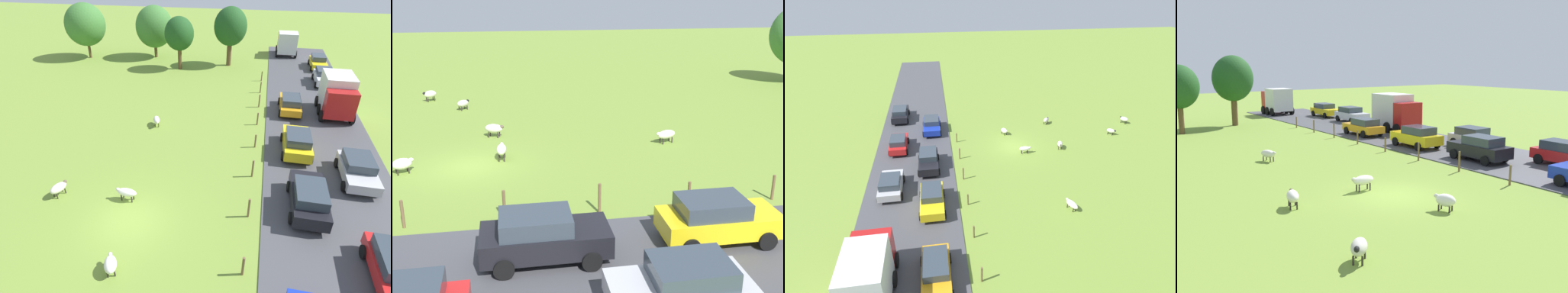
{
  "view_description": "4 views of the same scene",
  "coord_description": "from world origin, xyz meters",
  "views": [
    {
      "loc": [
        5.94,
        -11.03,
        12.09
      ],
      "look_at": [
        2.33,
        5.74,
        1.56
      ],
      "focal_mm": 28.47,
      "sensor_mm": 36.0,
      "label": 1
    },
    {
      "loc": [
        23.01,
        2.0,
        8.45
      ],
      "look_at": [
        1.96,
        5.62,
        1.39
      ],
      "focal_mm": 44.13,
      "sensor_mm": 36.0,
      "label": 2
    },
    {
      "loc": [
        8.11,
        28.87,
        16.59
      ],
      "look_at": [
        4.08,
        2.27,
        1.59
      ],
      "focal_mm": 28.27,
      "sensor_mm": 36.0,
      "label": 3
    },
    {
      "loc": [
        -13.07,
        -16.76,
        6.44
      ],
      "look_at": [
        2.62,
        5.65,
        1.29
      ],
      "focal_mm": 41.45,
      "sensor_mm": 36.0,
      "label": 4
    }
  ],
  "objects": [
    {
      "name": "fence_post_3",
      "position": [
        6.13,
        9.07,
        0.53
      ],
      "size": [
        0.12,
        0.12,
        1.06
      ],
      "primitive_type": "cylinder",
      "color": "brown",
      "rests_on": "ground_plane"
    },
    {
      "name": "car_2",
      "position": [
        12.87,
        30.09,
        0.86
      ],
      "size": [
        2.01,
        4.41,
        1.54
      ],
      "color": "yellow",
      "rests_on": "road_strip"
    },
    {
      "name": "fence_post_7",
      "position": [
        6.13,
        23.83,
        0.56
      ],
      "size": [
        0.12,
        0.12,
        1.11
      ],
      "primitive_type": "cylinder",
      "color": "brown",
      "rests_on": "ground_plane"
    },
    {
      "name": "fence_post_1",
      "position": [
        6.13,
        1.68,
        0.61
      ],
      "size": [
        0.12,
        0.12,
        1.22
      ],
      "primitive_type": "cylinder",
      "color": "brown",
      "rests_on": "ground_plane"
    },
    {
      "name": "fence_post_4",
      "position": [
        6.13,
        12.76,
        0.55
      ],
      "size": [
        0.12,
        0.12,
        1.1
      ],
      "primitive_type": "cylinder",
      "color": "brown",
      "rests_on": "ground_plane"
    },
    {
      "name": "car_7",
      "position": [
        12.44,
        -1.11,
        0.86
      ],
      "size": [
        1.98,
        3.94,
        1.53
      ],
      "color": "red",
      "rests_on": "road_strip"
    },
    {
      "name": "sheep_6",
      "position": [
        -4.9,
        1.15,
        0.53
      ],
      "size": [
        0.83,
        1.22,
        0.8
      ],
      "color": "silver",
      "rests_on": "ground_plane"
    },
    {
      "name": "truck_0",
      "position": [
        9.15,
        35.48,
        1.75
      ],
      "size": [
        2.81,
        3.91,
        3.17
      ],
      "color": "#B21919",
      "rests_on": "road_strip"
    },
    {
      "name": "car_6",
      "position": [
        12.82,
        24.22,
        0.89
      ],
      "size": [
        2.1,
        4.23,
        1.6
      ],
      "color": "silver",
      "rests_on": "road_strip"
    },
    {
      "name": "truck_1",
      "position": [
        12.65,
        16.25,
        1.88
      ],
      "size": [
        2.73,
        4.55,
        3.44
      ],
      "color": "#B21919",
      "rests_on": "road_strip"
    },
    {
      "name": "tree_1",
      "position": [
        1.72,
        29.05,
        4.75
      ],
      "size": [
        4.06,
        4.06,
        7.1
      ],
      "color": "brown",
      "rests_on": "ground_plane"
    },
    {
      "name": "fence_post_0",
      "position": [
        6.13,
        -2.01,
        0.55
      ],
      "size": [
        0.12,
        0.12,
        1.1
      ],
      "primitive_type": "cylinder",
      "color": "brown",
      "rests_on": "ground_plane"
    },
    {
      "name": "car_4",
      "position": [
        9.27,
        2.91,
        0.91
      ],
      "size": [
        2.06,
        4.15,
        1.64
      ],
      "color": "black",
      "rests_on": "road_strip"
    },
    {
      "name": "sheep_0",
      "position": [
        -0.82,
        1.58,
        0.55
      ],
      "size": [
        1.28,
        0.53,
        0.8
      ],
      "color": "white",
      "rests_on": "ground_plane"
    },
    {
      "name": "fence_post_6",
      "position": [
        6.13,
        20.14,
        0.58
      ],
      "size": [
        0.12,
        0.12,
        1.17
      ],
      "primitive_type": "cylinder",
      "color": "brown",
      "rests_on": "ground_plane"
    },
    {
      "name": "sheep_1",
      "position": [
        -2.09,
        10.86,
        0.51
      ],
      "size": [
        0.89,
        1.33,
        0.76
      ],
      "color": "silver",
      "rests_on": "ground_plane"
    },
    {
      "name": "car_5",
      "position": [
        12.52,
        6.4,
        0.85
      ],
      "size": [
        2.1,
        3.89,
        1.5
      ],
      "color": "#B7B7BC",
      "rests_on": "road_strip"
    },
    {
      "name": "road_strip",
      "position": [
        10.85,
        0.0,
        0.03
      ],
      "size": [
        8.0,
        80.0,
        0.06
      ],
      "primitive_type": "cube",
      "color": "#47474C",
      "rests_on": "ground_plane"
    },
    {
      "name": "tree_0",
      "position": [
        -4.06,
        26.25,
        4.22
      ],
      "size": [
        3.53,
        3.53,
        6.22
      ],
      "color": "brown",
      "rests_on": "ground_plane"
    },
    {
      "name": "sheep_2",
      "position": [
        -5.53,
        -5.23,
        0.52
      ],
      "size": [
        1.08,
        1.11,
        0.79
      ],
      "color": "beige",
      "rests_on": "ground_plane"
    },
    {
      "name": "car_1",
      "position": [
        9.02,
        8.95,
        0.89
      ],
      "size": [
        2.07,
        4.13,
        1.6
      ],
      "color": "yellow",
      "rests_on": "road_strip"
    },
    {
      "name": "sheep_5",
      "position": [
        0.38,
        -3.09,
        0.49
      ],
      "size": [
        0.87,
        1.09,
        0.77
      ],
      "color": "white",
      "rests_on": "ground_plane"
    },
    {
      "name": "ground_plane",
      "position": [
        0.0,
        0.0,
        0.0
      ],
      "size": [
        160.0,
        160.0,
        0.0
      ],
      "primitive_type": "plane",
      "color": "olive"
    },
    {
      "name": "fence_post_2",
      "position": [
        6.13,
        5.37,
        0.62
      ],
      "size": [
        0.12,
        0.12,
        1.24
      ],
      "primitive_type": "cylinder",
      "color": "brown",
      "rests_on": "ground_plane"
    },
    {
      "name": "car_8",
      "position": [
        8.87,
        15.97,
        0.84
      ],
      "size": [
        1.97,
        4.21,
        1.49
      ],
      "color": "orange",
      "rests_on": "road_strip"
    },
    {
      "name": "fence_post_5",
      "position": [
        6.13,
        16.45,
        0.62
      ],
      "size": [
        0.12,
        0.12,
        1.24
      ],
      "primitive_type": "cylinder",
      "color": "brown",
      "rests_on": "ground_plane"
    }
  ]
}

